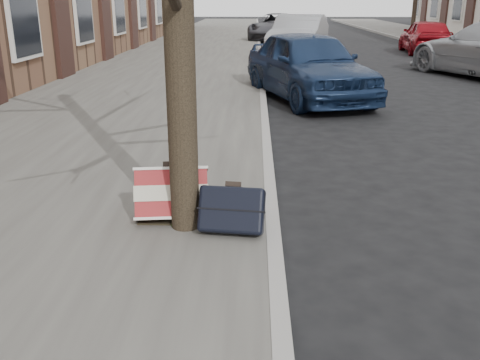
{
  "coord_description": "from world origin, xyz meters",
  "views": [
    {
      "loc": [
        -1.42,
        -3.44,
        1.98
      ],
      "look_at": [
        -1.54,
        0.8,
        0.53
      ],
      "focal_mm": 40.0,
      "sensor_mm": 36.0,
      "label": 1
    }
  ],
  "objects_px": {
    "suitcase_navy": "(232,209)",
    "suitcase_red": "(172,194)",
    "car_near_front": "(308,65)",
    "car_near_mid": "(299,36)"
  },
  "relations": [
    {
      "from": "car_near_front",
      "to": "suitcase_navy",
      "type": "bearing_deg",
      "value": -117.53
    },
    {
      "from": "car_near_mid",
      "to": "car_near_front",
      "type": "bearing_deg",
      "value": -79.39
    },
    {
      "from": "suitcase_red",
      "to": "car_near_front",
      "type": "height_order",
      "value": "car_near_front"
    },
    {
      "from": "suitcase_navy",
      "to": "suitcase_red",
      "type": "bearing_deg",
      "value": 160.91
    },
    {
      "from": "suitcase_navy",
      "to": "car_near_front",
      "type": "height_order",
      "value": "car_near_front"
    },
    {
      "from": "car_near_front",
      "to": "car_near_mid",
      "type": "xyz_separation_m",
      "value": [
        0.43,
        8.17,
        0.03
      ]
    },
    {
      "from": "car_near_mid",
      "to": "suitcase_navy",
      "type": "bearing_deg",
      "value": -82.77
    },
    {
      "from": "car_near_front",
      "to": "car_near_mid",
      "type": "distance_m",
      "value": 8.18
    },
    {
      "from": "suitcase_red",
      "to": "car_near_mid",
      "type": "relative_size",
      "value": 0.14
    },
    {
      "from": "car_near_front",
      "to": "suitcase_red",
      "type": "bearing_deg",
      "value": -122.32
    }
  ]
}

